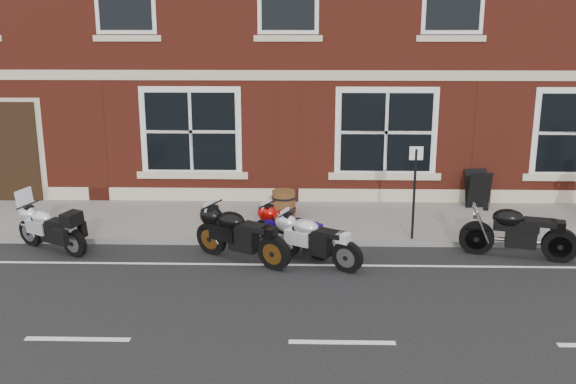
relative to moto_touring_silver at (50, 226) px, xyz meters
The scene contains 11 objects.
ground 6.00m from the moto_touring_silver, ahead, with size 80.00×80.00×0.00m, color black.
sidewalk 6.27m from the moto_touring_silver, 19.17° to the left, with size 30.00×3.00×0.12m, color slate.
kerb 5.94m from the moto_touring_silver, ahead, with size 30.00×0.16×0.12m, color slate.
moto_touring_silver is the anchor object (origin of this frame).
moto_sport_red 5.07m from the moto_touring_silver, ahead, with size 1.67×1.32×0.90m.
moto_sport_black 4.10m from the moto_touring_silver, ahead, with size 2.00×1.34×1.03m.
moto_sport_silver 5.57m from the moto_touring_silver, ahead, with size 1.81×1.23×0.93m.
moto_naked_black 9.63m from the moto_touring_silver, ahead, with size 2.26×0.78×1.04m.
a_board_sign 10.23m from the moto_touring_silver, 18.09° to the left, with size 0.57×0.38×0.95m, color black, non-canonical shape.
barrel_planter 5.30m from the moto_touring_silver, 24.32° to the left, with size 0.58×0.58×0.65m.
parking_sign 7.73m from the moto_touring_silver, ahead, with size 0.29×0.05×2.03m.
Camera 1 is at (-0.59, -11.74, 4.59)m, focal length 40.00 mm.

